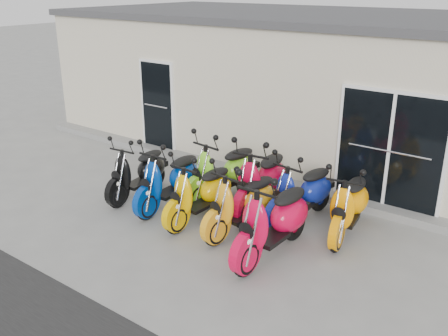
{
  "coord_description": "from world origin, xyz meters",
  "views": [
    {
      "loc": [
        5.29,
        -6.55,
        4.13
      ],
      "look_at": [
        0.0,
        0.6,
        0.75
      ],
      "focal_mm": 40.0,
      "sensor_mm": 36.0,
      "label": 1
    }
  ],
  "objects_px": {
    "scooter_back_yellow": "(350,197)",
    "scooter_front_orange_a": "(201,185)",
    "scooter_front_orange_b": "(243,194)",
    "scooter_back_blue": "(302,185)",
    "scooter_front_blue": "(170,172)",
    "scooter_back_green": "(223,163)",
    "scooter_back_red": "(261,173)",
    "scooter_front_black": "(138,165)",
    "scooter_front_red": "(274,211)"
  },
  "relations": [
    {
      "from": "scooter_front_black",
      "to": "scooter_front_red",
      "type": "bearing_deg",
      "value": -12.27
    },
    {
      "from": "scooter_back_green",
      "to": "scooter_back_blue",
      "type": "bearing_deg",
      "value": 10.1
    },
    {
      "from": "scooter_front_blue",
      "to": "scooter_back_green",
      "type": "height_order",
      "value": "scooter_back_green"
    },
    {
      "from": "scooter_front_blue",
      "to": "scooter_back_green",
      "type": "relative_size",
      "value": 0.95
    },
    {
      "from": "scooter_front_black",
      "to": "scooter_back_green",
      "type": "bearing_deg",
      "value": 25.96
    },
    {
      "from": "scooter_front_black",
      "to": "scooter_back_green",
      "type": "distance_m",
      "value": 1.71
    },
    {
      "from": "scooter_front_orange_a",
      "to": "scooter_front_red",
      "type": "distance_m",
      "value": 1.73
    },
    {
      "from": "scooter_front_blue",
      "to": "scooter_front_orange_a",
      "type": "distance_m",
      "value": 0.84
    },
    {
      "from": "scooter_front_orange_b",
      "to": "scooter_back_blue",
      "type": "height_order",
      "value": "scooter_back_blue"
    },
    {
      "from": "scooter_back_green",
      "to": "scooter_back_yellow",
      "type": "xyz_separation_m",
      "value": [
        2.58,
        0.08,
        -0.06
      ]
    },
    {
      "from": "scooter_front_blue",
      "to": "scooter_back_blue",
      "type": "distance_m",
      "value": 2.48
    },
    {
      "from": "scooter_back_red",
      "to": "scooter_back_blue",
      "type": "height_order",
      "value": "scooter_back_red"
    },
    {
      "from": "scooter_back_yellow",
      "to": "scooter_front_blue",
      "type": "bearing_deg",
      "value": -171.67
    },
    {
      "from": "scooter_back_red",
      "to": "scooter_back_green",
      "type": "bearing_deg",
      "value": 170.05
    },
    {
      "from": "scooter_back_blue",
      "to": "scooter_front_red",
      "type": "bearing_deg",
      "value": -71.21
    },
    {
      "from": "scooter_back_yellow",
      "to": "scooter_front_red",
      "type": "bearing_deg",
      "value": -124.27
    },
    {
      "from": "scooter_front_blue",
      "to": "scooter_front_orange_a",
      "type": "relative_size",
      "value": 1.03
    },
    {
      "from": "scooter_front_black",
      "to": "scooter_back_green",
      "type": "height_order",
      "value": "scooter_back_green"
    },
    {
      "from": "scooter_front_orange_a",
      "to": "scooter_front_red",
      "type": "bearing_deg",
      "value": -8.14
    },
    {
      "from": "scooter_front_black",
      "to": "scooter_front_blue",
      "type": "relative_size",
      "value": 0.94
    },
    {
      "from": "scooter_front_blue",
      "to": "scooter_front_orange_b",
      "type": "relative_size",
      "value": 1.02
    },
    {
      "from": "scooter_front_orange_a",
      "to": "scooter_back_blue",
      "type": "bearing_deg",
      "value": 37.67
    },
    {
      "from": "scooter_front_black",
      "to": "scooter_back_yellow",
      "type": "bearing_deg",
      "value": 7.87
    },
    {
      "from": "scooter_front_black",
      "to": "scooter_back_red",
      "type": "distance_m",
      "value": 2.51
    },
    {
      "from": "scooter_front_orange_b",
      "to": "scooter_back_red",
      "type": "relative_size",
      "value": 0.9
    },
    {
      "from": "scooter_front_black",
      "to": "scooter_front_blue",
      "type": "distance_m",
      "value": 0.85
    },
    {
      "from": "scooter_front_orange_b",
      "to": "scooter_back_blue",
      "type": "xyz_separation_m",
      "value": [
        0.61,
        0.98,
        0.0
      ]
    },
    {
      "from": "scooter_front_orange_b",
      "to": "scooter_back_blue",
      "type": "distance_m",
      "value": 1.15
    },
    {
      "from": "scooter_back_red",
      "to": "scooter_back_yellow",
      "type": "distance_m",
      "value": 1.69
    },
    {
      "from": "scooter_back_yellow",
      "to": "scooter_front_orange_a",
      "type": "bearing_deg",
      "value": -164.13
    },
    {
      "from": "scooter_front_black",
      "to": "scooter_front_red",
      "type": "height_order",
      "value": "scooter_front_red"
    },
    {
      "from": "scooter_front_blue",
      "to": "scooter_front_red",
      "type": "xyz_separation_m",
      "value": [
        2.53,
        -0.4,
        0.06
      ]
    },
    {
      "from": "scooter_front_orange_a",
      "to": "scooter_back_green",
      "type": "height_order",
      "value": "scooter_back_green"
    },
    {
      "from": "scooter_back_blue",
      "to": "scooter_back_green",
      "type": "bearing_deg",
      "value": -168.73
    },
    {
      "from": "scooter_back_yellow",
      "to": "scooter_back_green",
      "type": "bearing_deg",
      "value": 173.28
    },
    {
      "from": "scooter_front_black",
      "to": "scooter_back_red",
      "type": "bearing_deg",
      "value": 14.27
    },
    {
      "from": "scooter_front_red",
      "to": "scooter_back_red",
      "type": "xyz_separation_m",
      "value": [
        -1.02,
        1.25,
        0.01
      ]
    },
    {
      "from": "scooter_back_yellow",
      "to": "scooter_back_red",
      "type": "bearing_deg",
      "value": 175.56
    },
    {
      "from": "scooter_back_green",
      "to": "scooter_back_red",
      "type": "height_order",
      "value": "scooter_back_red"
    },
    {
      "from": "scooter_back_green",
      "to": "scooter_back_red",
      "type": "bearing_deg",
      "value": 5.29
    },
    {
      "from": "scooter_front_black",
      "to": "scooter_back_blue",
      "type": "bearing_deg",
      "value": 11.36
    },
    {
      "from": "scooter_front_black",
      "to": "scooter_front_orange_a",
      "type": "distance_m",
      "value": 1.68
    },
    {
      "from": "scooter_front_orange_a",
      "to": "scooter_front_red",
      "type": "height_order",
      "value": "scooter_front_red"
    },
    {
      "from": "scooter_front_blue",
      "to": "scooter_back_green",
      "type": "distance_m",
      "value": 1.07
    },
    {
      "from": "scooter_back_green",
      "to": "scooter_back_blue",
      "type": "height_order",
      "value": "scooter_back_green"
    },
    {
      "from": "scooter_front_blue",
      "to": "scooter_front_orange_a",
      "type": "height_order",
      "value": "scooter_front_blue"
    },
    {
      "from": "scooter_back_blue",
      "to": "scooter_front_orange_a",
      "type": "bearing_deg",
      "value": -135.23
    },
    {
      "from": "scooter_front_red",
      "to": "scooter_back_green",
      "type": "bearing_deg",
      "value": 147.85
    },
    {
      "from": "scooter_back_blue",
      "to": "scooter_front_black",
      "type": "bearing_deg",
      "value": -153.97
    },
    {
      "from": "scooter_front_blue",
      "to": "scooter_back_yellow",
      "type": "relative_size",
      "value": 1.03
    }
  ]
}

